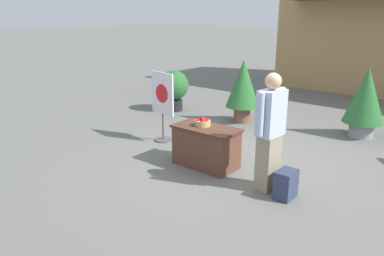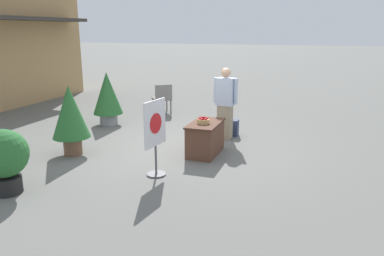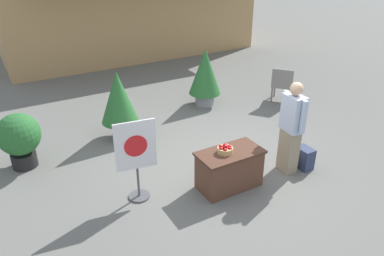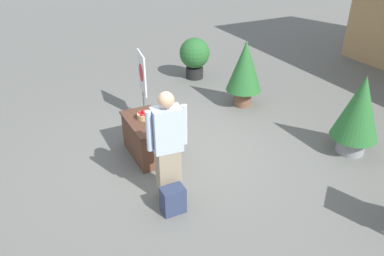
% 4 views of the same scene
% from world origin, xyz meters
% --- Properties ---
extents(ground_plane, '(120.00, 120.00, 0.00)m').
position_xyz_m(ground_plane, '(0.00, 0.00, 0.00)').
color(ground_plane, slate).
extents(display_table, '(1.14, 0.61, 0.71)m').
position_xyz_m(display_table, '(-0.35, -0.56, 0.36)').
color(display_table, brown).
rests_on(display_table, ground_plane).
extents(apple_basket, '(0.27, 0.27, 0.16)m').
position_xyz_m(apple_basket, '(-0.45, -0.54, 0.77)').
color(apple_basket, tan).
rests_on(apple_basket, display_table).
extents(person_visitor, '(0.30, 0.61, 1.77)m').
position_xyz_m(person_visitor, '(0.90, -0.68, 0.91)').
color(person_visitor, gray).
rests_on(person_visitor, ground_plane).
extents(backpack, '(0.24, 0.34, 0.42)m').
position_xyz_m(backpack, '(1.25, -0.77, 0.21)').
color(backpack, '#2D3856').
rests_on(backpack, ground_plane).
extents(poster_board, '(0.67, 0.36, 1.43)m').
position_xyz_m(poster_board, '(-1.86, -0.06, 0.81)').
color(poster_board, '#4C4C51').
rests_on(poster_board, ground_plane).
extents(patio_chair, '(0.77, 0.77, 0.95)m').
position_xyz_m(patio_chair, '(3.15, 1.97, 0.53)').
color(patio_chair, gray).
rests_on(patio_chair, ground_plane).
extents(potted_plant_far_left, '(0.84, 0.84, 1.50)m').
position_xyz_m(potted_plant_far_left, '(1.25, 2.84, 0.85)').
color(potted_plant_far_left, gray).
rests_on(potted_plant_far_left, ground_plane).
extents(potted_plant_near_left, '(0.80, 0.80, 1.10)m').
position_xyz_m(potted_plant_near_left, '(-3.39, 1.97, 0.63)').
color(potted_plant_near_left, black).
rests_on(potted_plant_near_left, ground_plane).
extents(potted_plant_far_right, '(0.80, 0.80, 1.53)m').
position_xyz_m(potted_plant_far_right, '(-1.34, 2.17, 0.90)').
color(potted_plant_far_right, brown).
rests_on(potted_plant_far_right, ground_plane).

